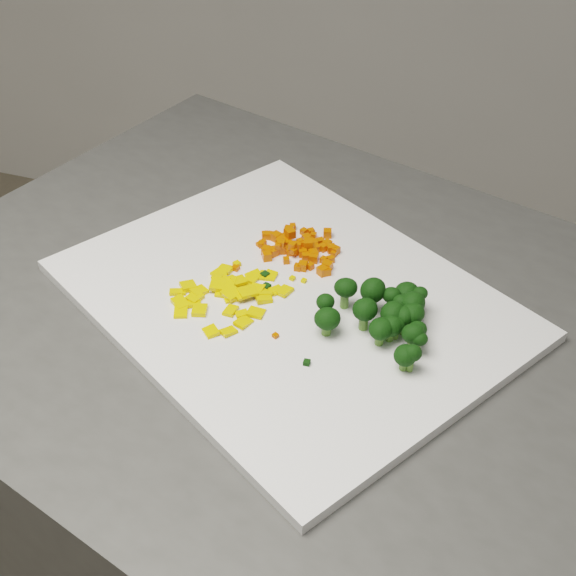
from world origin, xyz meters
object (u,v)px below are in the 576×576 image
(cutting_board, at_px, (288,299))
(carrot_pile, at_px, (297,243))
(pepper_pile, at_px, (230,292))
(counter_block, at_px, (318,553))
(broccoli_pile, at_px, (385,310))

(cutting_board, bearing_deg, carrot_pile, 101.38)
(cutting_board, height_order, pepper_pile, pepper_pile)
(counter_block, xyz_separation_m, cutting_board, (-0.05, 0.02, 0.46))
(cutting_board, bearing_deg, pepper_pile, -155.88)
(broccoli_pile, bearing_deg, pepper_pile, -179.63)
(counter_block, bearing_deg, pepper_pile, -174.67)
(cutting_board, xyz_separation_m, carrot_pile, (-0.02, 0.08, 0.02))
(pepper_pile, bearing_deg, counter_block, 5.33)
(carrot_pile, bearing_deg, counter_block, -54.56)
(cutting_board, distance_m, carrot_pile, 0.08)
(cutting_board, xyz_separation_m, broccoli_pile, (0.12, -0.03, 0.04))
(cutting_board, xyz_separation_m, pepper_pile, (-0.06, -0.03, 0.02))
(broccoli_pile, bearing_deg, counter_block, 171.84)
(carrot_pile, distance_m, pepper_pile, 0.11)
(counter_block, relative_size, broccoli_pile, 7.82)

